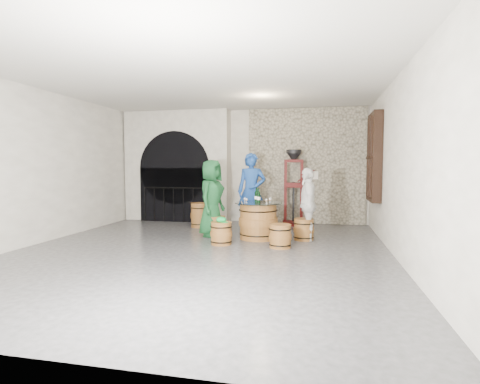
% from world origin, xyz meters
% --- Properties ---
extents(ground, '(8.00, 8.00, 0.00)m').
position_xyz_m(ground, '(0.00, 0.00, 0.00)').
color(ground, '#313134').
rests_on(ground, ground).
extents(wall_back, '(8.00, 0.00, 8.00)m').
position_xyz_m(wall_back, '(0.00, 4.00, 1.60)').
color(wall_back, beige).
rests_on(wall_back, ground).
extents(wall_front, '(8.00, 0.00, 8.00)m').
position_xyz_m(wall_front, '(0.00, -4.00, 1.60)').
color(wall_front, beige).
rests_on(wall_front, ground).
extents(wall_left, '(0.00, 8.00, 8.00)m').
position_xyz_m(wall_left, '(-3.50, 0.00, 1.60)').
color(wall_left, beige).
rests_on(wall_left, ground).
extents(wall_right, '(0.00, 8.00, 8.00)m').
position_xyz_m(wall_right, '(3.50, 0.00, 1.60)').
color(wall_right, beige).
rests_on(wall_right, ground).
extents(ceiling, '(8.00, 8.00, 0.00)m').
position_xyz_m(ceiling, '(0.00, 0.00, 3.20)').
color(ceiling, beige).
rests_on(ceiling, wall_back).
extents(stone_facing_panel, '(3.20, 0.12, 3.18)m').
position_xyz_m(stone_facing_panel, '(1.80, 3.94, 1.60)').
color(stone_facing_panel, tan).
rests_on(stone_facing_panel, ground).
extents(arched_opening, '(3.10, 0.60, 3.19)m').
position_xyz_m(arched_opening, '(-1.90, 3.74, 1.58)').
color(arched_opening, beige).
rests_on(arched_opening, ground).
extents(shuttered_window, '(0.23, 1.10, 2.00)m').
position_xyz_m(shuttered_window, '(3.38, 2.40, 1.80)').
color(shuttered_window, black).
rests_on(shuttered_window, wall_right).
extents(barrel_table, '(1.04, 1.04, 0.80)m').
position_xyz_m(barrel_table, '(0.87, 1.49, 0.40)').
color(barrel_table, brown).
rests_on(barrel_table, ground).
extents(barrel_stool_left, '(0.46, 0.46, 0.46)m').
position_xyz_m(barrel_stool_left, '(-0.12, 1.57, 0.23)').
color(barrel_stool_left, brown).
rests_on(barrel_stool_left, ground).
extents(barrel_stool_far, '(0.46, 0.46, 0.46)m').
position_xyz_m(barrel_stool_far, '(0.57, 2.44, 0.23)').
color(barrel_stool_far, brown).
rests_on(barrel_stool_far, ground).
extents(barrel_stool_right, '(0.46, 0.46, 0.46)m').
position_xyz_m(barrel_stool_right, '(1.86, 1.56, 0.23)').
color(barrel_stool_right, brown).
rests_on(barrel_stool_right, ground).
extents(barrel_stool_near_right, '(0.46, 0.46, 0.46)m').
position_xyz_m(barrel_stool_near_right, '(1.44, 0.68, 0.23)').
color(barrel_stool_near_right, brown).
rests_on(barrel_stool_near_right, ground).
extents(barrel_stool_near_left, '(0.46, 0.46, 0.46)m').
position_xyz_m(barrel_stool_near_left, '(0.23, 0.74, 0.23)').
color(barrel_stool_near_left, brown).
rests_on(barrel_stool_near_left, ground).
extents(green_cap, '(0.25, 0.21, 0.11)m').
position_xyz_m(green_cap, '(0.23, 0.73, 0.51)').
color(green_cap, '#0E9A3C').
rests_on(green_cap, barrel_stool_near_left).
extents(person_green, '(0.69, 0.93, 1.74)m').
position_xyz_m(person_green, '(-0.22, 1.58, 0.87)').
color(person_green, '#124320').
rests_on(person_green, ground).
extents(person_blue, '(0.75, 0.54, 1.93)m').
position_xyz_m(person_blue, '(0.52, 2.60, 0.97)').
color(person_blue, navy).
rests_on(person_blue, ground).
extents(person_white, '(0.47, 0.95, 1.57)m').
position_xyz_m(person_white, '(1.94, 1.56, 0.79)').
color(person_white, white).
rests_on(person_white, ground).
extents(wine_bottle_left, '(0.08, 0.08, 0.32)m').
position_xyz_m(wine_bottle_left, '(0.81, 1.58, 0.93)').
color(wine_bottle_left, black).
rests_on(wine_bottle_left, barrel_table).
extents(wine_bottle_center, '(0.08, 0.08, 0.32)m').
position_xyz_m(wine_bottle_center, '(0.89, 1.41, 0.93)').
color(wine_bottle_center, black).
rests_on(wine_bottle_center, barrel_table).
extents(wine_bottle_right, '(0.08, 0.08, 0.32)m').
position_xyz_m(wine_bottle_right, '(0.82, 1.59, 0.93)').
color(wine_bottle_right, black).
rests_on(wine_bottle_right, barrel_table).
extents(tasting_glass_a, '(0.05, 0.05, 0.10)m').
position_xyz_m(tasting_glass_a, '(0.63, 1.38, 0.85)').
color(tasting_glass_a, '#A85820').
rests_on(tasting_glass_a, barrel_table).
extents(tasting_glass_b, '(0.05, 0.05, 0.10)m').
position_xyz_m(tasting_glass_b, '(1.12, 1.50, 0.85)').
color(tasting_glass_b, '#A85820').
rests_on(tasting_glass_b, barrel_table).
extents(tasting_glass_c, '(0.05, 0.05, 0.10)m').
position_xyz_m(tasting_glass_c, '(0.79, 1.80, 0.85)').
color(tasting_glass_c, '#A85820').
rests_on(tasting_glass_c, barrel_table).
extents(tasting_glass_d, '(0.05, 0.05, 0.10)m').
position_xyz_m(tasting_glass_d, '(1.11, 1.69, 0.85)').
color(tasting_glass_d, '#A85820').
rests_on(tasting_glass_d, barrel_table).
extents(tasting_glass_e, '(0.05, 0.05, 0.10)m').
position_xyz_m(tasting_glass_e, '(1.07, 1.34, 0.85)').
color(tasting_glass_e, '#A85820').
rests_on(tasting_glass_e, barrel_table).
extents(tasting_glass_f, '(0.05, 0.05, 0.10)m').
position_xyz_m(tasting_glass_f, '(0.56, 1.53, 0.85)').
color(tasting_glass_f, '#A85820').
rests_on(tasting_glass_f, barrel_table).
extents(side_barrel, '(0.48, 0.48, 0.63)m').
position_xyz_m(side_barrel, '(-0.90, 2.72, 0.32)').
color(side_barrel, brown).
rests_on(side_barrel, ground).
extents(corking_press, '(0.85, 0.50, 2.04)m').
position_xyz_m(corking_press, '(1.49, 3.53, 1.18)').
color(corking_press, '#440E0B').
rests_on(corking_press, ground).
extents(control_box, '(0.18, 0.10, 0.22)m').
position_xyz_m(control_box, '(2.05, 3.86, 1.35)').
color(control_box, silver).
rests_on(control_box, wall_back).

